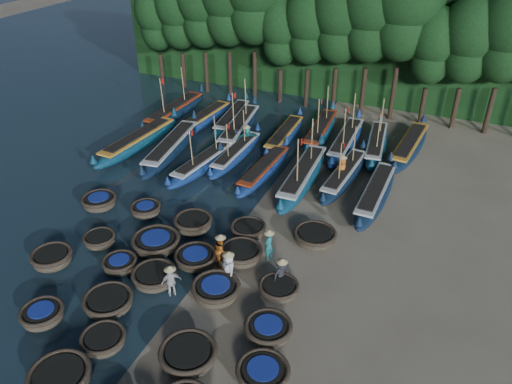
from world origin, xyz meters
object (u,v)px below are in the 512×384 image
at_px(fisherman_6, 342,169).
at_px(fisherman_4, 171,280).
at_px(long_boat_1, 138,141).
at_px(fisherman_1, 269,243).
at_px(long_boat_6, 303,176).
at_px(fisherman_5, 247,137).
at_px(long_boat_17, 409,146).
at_px(coracle_15, 100,240).
at_px(coracle_21, 146,209).
at_px(long_boat_13, 284,136).
at_px(long_boat_9, 175,111).
at_px(coracle_6, 109,302).
at_px(coracle_20, 99,202).
at_px(coracle_7, 104,340).
at_px(long_boat_7, 344,175).
at_px(coracle_13, 216,290).
at_px(long_boat_10, 204,119).
at_px(coracle_18, 241,254).
at_px(coracle_19, 279,289).
at_px(coracle_14, 268,330).
at_px(coracle_17, 196,258).
at_px(coracle_8, 188,355).
at_px(long_boat_11, 232,118).
at_px(coracle_12, 155,277).
at_px(coracle_10, 52,258).
at_px(long_boat_15, 346,141).
at_px(long_boat_14, 321,131).
at_px(coracle_16, 156,242).
at_px(coracle_11, 120,264).
at_px(long_boat_4, 236,153).
at_px(coracle_9, 263,373).
at_px(coracle_2, 60,378).
at_px(long_boat_16, 376,144).
at_px(long_boat_3, 205,162).
at_px(long_boat_2, 171,147).
at_px(coracle_23, 248,230).
at_px(fisherman_0, 229,268).
at_px(fisherman_2, 221,249).
at_px(coracle_5, 42,315).

bearing_deg(fisherman_6, fisherman_4, -2.05).
xyz_separation_m(long_boat_1, fisherman_1, (12.69, -7.65, 0.29)).
distance_m(long_boat_6, fisherman_5, 6.06).
bearing_deg(fisherman_5, long_boat_17, -20.34).
distance_m(coracle_15, coracle_21, 3.28).
bearing_deg(long_boat_13, long_boat_9, 174.32).
relative_size(coracle_6, coracle_20, 1.28).
height_order(coracle_7, coracle_15, coracle_15).
distance_m(long_boat_1, long_boat_7, 14.23).
xyz_separation_m(coracle_13, coracle_15, (-7.10, 1.12, -0.11)).
bearing_deg(long_boat_10, fisherman_1, -46.67).
height_order(coracle_18, fisherman_5, fisherman_5).
relative_size(coracle_19, coracle_20, 0.90).
distance_m(coracle_14, coracle_17, 5.69).
height_order(coracle_7, coracle_19, coracle_19).
distance_m(fisherman_4, fisherman_6, 13.26).
xyz_separation_m(coracle_8, long_boat_11, (-8.16, 21.08, 0.06)).
distance_m(coracle_12, coracle_13, 2.98).
relative_size(coracle_10, long_boat_15, 0.23).
bearing_deg(long_boat_14, long_boat_9, -178.29).
bearing_deg(long_boat_9, long_boat_17, 4.32).
relative_size(coracle_14, fisherman_1, 1.11).
bearing_deg(coracle_16, coracle_10, -142.43).
height_order(coracle_12, coracle_13, coracle_13).
relative_size(coracle_21, long_boat_14, 0.24).
xyz_separation_m(coracle_11, coracle_18, (4.95, 2.82, 0.07)).
distance_m(coracle_20, long_boat_4, 9.47).
bearing_deg(coracle_6, long_boat_10, 106.18).
bearing_deg(coracle_10, coracle_9, -10.48).
bearing_deg(coracle_14, fisherman_4, 172.13).
height_order(coracle_2, long_boat_14, long_boat_14).
bearing_deg(fisherman_1, coracle_11, -46.50).
xyz_separation_m(coracle_21, long_boat_16, (10.03, 12.82, 0.15)).
bearing_deg(long_boat_10, long_boat_3, -56.90).
relative_size(coracle_21, long_boat_15, 0.24).
bearing_deg(long_boat_2, long_boat_4, 5.40).
bearing_deg(coracle_23, long_boat_2, 142.64).
bearing_deg(coracle_13, fisherman_0, 82.59).
relative_size(coracle_21, fisherman_2, 1.13).
height_order(coracle_10, coracle_14, coracle_10).
xyz_separation_m(long_boat_9, long_boat_17, (17.75, 0.89, -0.03)).
bearing_deg(long_boat_17, coracle_13, -102.49).
bearing_deg(coracle_9, coracle_12, 155.65).
bearing_deg(long_boat_16, long_boat_13, -176.45).
bearing_deg(coracle_12, long_boat_13, 89.22).
height_order(long_boat_1, long_boat_17, long_boat_1).
relative_size(long_boat_1, fisherman_6, 4.49).
height_order(coracle_5, coracle_21, coracle_5).
distance_m(coracle_6, long_boat_17, 22.20).
relative_size(coracle_8, coracle_10, 1.33).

